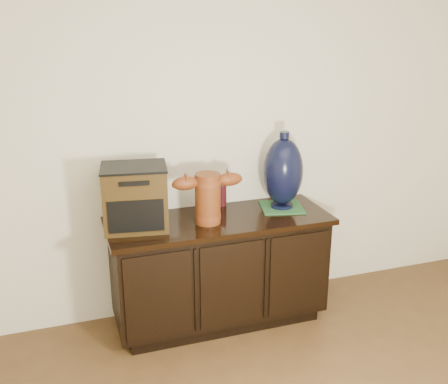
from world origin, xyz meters
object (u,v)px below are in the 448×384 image
object	(u,v)px
sideboard	(219,269)
spray_can	(222,194)
tv_radio	(135,197)
terracotta_vessel	(208,195)
lamp_base	(283,172)

from	to	relation	value
sideboard	spray_can	size ratio (longest dim) A/B	8.34
tv_radio	spray_can	size ratio (longest dim) A/B	2.49
sideboard	tv_radio	bearing A→B (deg)	177.57
terracotta_vessel	tv_radio	world-z (taller)	tv_radio
terracotta_vessel	tv_radio	bearing A→B (deg)	172.48
tv_radio	spray_can	bearing A→B (deg)	26.83
tv_radio	sideboard	bearing A→B (deg)	6.41
terracotta_vessel	lamp_base	xyz separation A→B (m)	(0.56, 0.10, 0.07)
terracotta_vessel	spray_can	bearing A→B (deg)	56.85
lamp_base	spray_can	world-z (taller)	lamp_base
sideboard	lamp_base	distance (m)	0.78
spray_can	lamp_base	bearing A→B (deg)	-25.21
terracotta_vessel	sideboard	bearing A→B (deg)	28.21
sideboard	terracotta_vessel	xyz separation A→B (m)	(-0.09, -0.05, 0.55)
terracotta_vessel	spray_can	size ratio (longest dim) A/B	2.60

